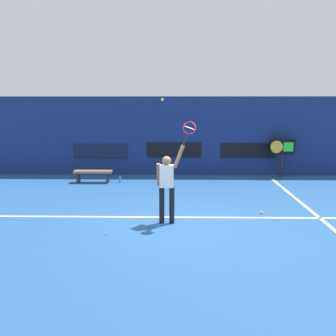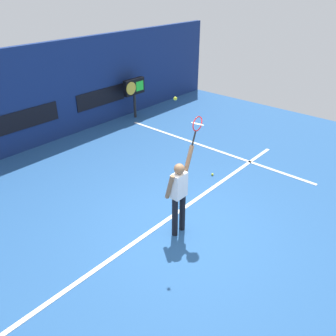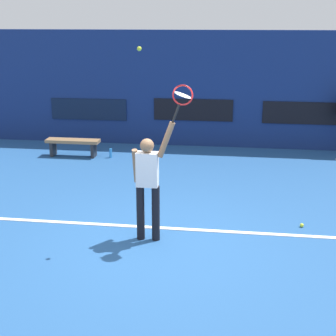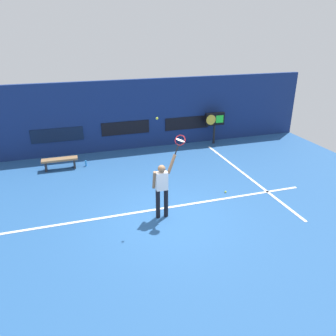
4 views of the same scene
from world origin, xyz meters
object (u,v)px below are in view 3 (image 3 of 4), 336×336
Objects in this scene: court_bench at (73,144)px; tennis_player at (148,180)px; spare_ball at (302,225)px; water_bottle at (111,153)px; tennis_racket at (182,97)px; tennis_ball at (139,49)px.

tennis_player is at bearing -59.08° from court_bench.
court_bench reaches higher than spare_ball.
court_bench is at bearing 120.92° from tennis_player.
court_bench is 6.68m from spare_ball.
water_bottle is 3.53× the size of spare_ball.
water_bottle is (1.00, 0.00, -0.22)m from court_bench.
tennis_ball is (-0.64, 0.04, 0.70)m from tennis_racket.
tennis_ball is 6.10m from court_bench.
court_bench is at bearing 120.11° from tennis_ball.
tennis_player is 28.98× the size of tennis_ball.
spare_ball is (2.01, 0.85, -2.31)m from tennis_racket.
spare_ball is (4.40, -3.92, -0.09)m from water_bottle.
court_bench is 5.83× the size of water_bottle.
spare_ball is at bearing 22.99° from tennis_racket.
tennis_racket reaches higher than tennis_player.
tennis_ball is at bearing 163.74° from tennis_player.
water_bottle is (-1.85, 4.77, -0.89)m from tennis_player.
tennis_ball is (-0.11, 0.03, 2.03)m from tennis_player.
tennis_racket reaches higher than spare_ball.
tennis_racket reaches higher than court_bench.
court_bench is (-2.85, 4.77, -0.67)m from tennis_player.
tennis_racket is 9.19× the size of tennis_ball.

